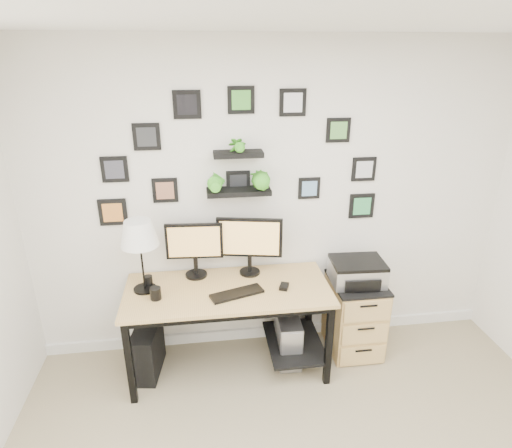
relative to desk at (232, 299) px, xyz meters
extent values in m
plane|color=white|center=(0.39, -1.67, 1.97)|extent=(4.00, 4.00, 0.00)
plane|color=white|center=(0.39, 0.33, 0.67)|extent=(4.00, 0.00, 4.00)
cube|color=white|center=(0.39, 0.32, -0.58)|extent=(4.00, 0.03, 0.10)
cube|color=tan|center=(-0.04, -0.04, 0.11)|extent=(1.60, 0.70, 0.03)
cube|color=black|center=(-0.04, -0.04, 0.07)|extent=(1.54, 0.64, 0.05)
cube|color=black|center=(-0.04, 0.29, -0.17)|extent=(1.44, 0.02, 0.41)
cube|color=black|center=(0.51, -0.04, -0.45)|extent=(0.45, 0.63, 0.03)
cube|color=black|center=(-0.79, -0.34, -0.27)|extent=(0.05, 0.05, 0.72)
cube|color=black|center=(-0.79, 0.26, -0.27)|extent=(0.05, 0.05, 0.72)
cube|color=black|center=(0.71, -0.34, -0.27)|extent=(0.05, 0.05, 0.72)
cube|color=black|center=(0.71, 0.26, -0.27)|extent=(0.05, 0.05, 0.72)
cylinder|color=black|center=(-0.28, 0.20, 0.13)|extent=(0.19, 0.19, 0.02)
cylinder|color=black|center=(-0.28, 0.20, 0.21)|extent=(0.04, 0.04, 0.16)
cube|color=black|center=(-0.28, 0.20, 0.44)|extent=(0.46, 0.06, 0.30)
cube|color=tan|center=(-0.28, 0.18, 0.44)|extent=(0.41, 0.03, 0.26)
cylinder|color=black|center=(0.17, 0.19, 0.13)|extent=(0.20, 0.20, 0.02)
cylinder|color=black|center=(0.17, 0.19, 0.21)|extent=(0.04, 0.04, 0.15)
cube|color=black|center=(0.16, 0.18, 0.45)|extent=(0.53, 0.13, 0.33)
cube|color=tan|center=(0.16, 0.17, 0.45)|extent=(0.47, 0.10, 0.29)
cube|color=black|center=(0.03, -0.14, 0.13)|extent=(0.43, 0.25, 0.02)
cube|color=black|center=(0.40, -0.09, 0.14)|extent=(0.09, 0.11, 0.03)
cylinder|color=black|center=(-0.67, 0.03, 0.13)|extent=(0.17, 0.17, 0.02)
cylinder|color=black|center=(-0.67, 0.03, 0.40)|extent=(0.02, 0.02, 0.52)
cone|color=white|center=(-0.67, 0.03, 0.60)|extent=(0.28, 0.28, 0.20)
cylinder|color=black|center=(-0.58, -0.11, 0.17)|extent=(0.08, 0.08, 0.09)
cylinder|color=black|center=(-0.65, 0.09, 0.17)|extent=(0.07, 0.07, 0.09)
cube|color=black|center=(-0.70, -0.01, -0.42)|extent=(0.24, 0.44, 0.42)
cube|color=gray|center=(0.47, 0.01, -0.42)|extent=(0.20, 0.42, 0.41)
cube|color=silver|center=(0.46, -0.20, -0.42)|extent=(0.17, 0.02, 0.39)
cube|color=tan|center=(1.06, 0.06, -0.30)|extent=(0.42, 0.50, 0.65)
cube|color=black|center=(1.06, 0.06, 0.03)|extent=(0.43, 0.51, 0.02)
cube|color=tan|center=(1.06, -0.19, -0.52)|extent=(0.39, 0.02, 0.18)
cylinder|color=black|center=(1.06, -0.21, -0.46)|extent=(0.14, 0.02, 0.02)
cube|color=tan|center=(1.06, -0.19, -0.30)|extent=(0.39, 0.02, 0.18)
cylinder|color=black|center=(1.06, -0.21, -0.24)|extent=(0.14, 0.02, 0.02)
cube|color=tan|center=(1.06, -0.19, -0.08)|extent=(0.39, 0.02, 0.18)
cylinder|color=black|center=(1.06, -0.21, -0.02)|extent=(0.14, 0.02, 0.02)
cube|color=silver|center=(1.05, 0.06, 0.13)|extent=(0.45, 0.35, 0.17)
cube|color=black|center=(1.05, 0.06, 0.23)|extent=(0.45, 0.35, 0.03)
cube|color=black|center=(1.04, -0.11, 0.10)|extent=(0.29, 0.04, 0.10)
cube|color=black|center=(0.09, 0.24, 0.82)|extent=(0.50, 0.18, 0.04)
cube|color=black|center=(0.09, 0.23, 1.12)|extent=(0.38, 0.15, 0.04)
imported|color=green|center=(-0.08, 0.24, 0.98)|extent=(0.15, 0.12, 0.27)
imported|color=green|center=(0.26, 0.24, 0.98)|extent=(0.15, 0.15, 0.27)
imported|color=green|center=(0.09, 0.23, 1.27)|extent=(0.13, 0.09, 0.25)
cube|color=black|center=(0.12, 0.32, 1.51)|extent=(0.20, 0.02, 0.20)
cube|color=green|center=(0.12, 0.31, 1.51)|extent=(0.14, 0.00, 0.14)
cube|color=black|center=(-0.90, 0.32, 0.67)|extent=(0.22, 0.02, 0.22)
cube|color=orange|center=(-0.90, 0.31, 0.67)|extent=(0.15, 0.00, 0.15)
cube|color=black|center=(-0.48, 0.32, 0.83)|extent=(0.20, 0.02, 0.20)
cube|color=#955F45|center=(-0.48, 0.31, 0.83)|extent=(0.14, 0.00, 0.14)
cube|color=black|center=(1.13, 0.32, 0.95)|extent=(0.20, 0.02, 0.20)
cube|color=silver|center=(1.13, 0.31, 0.95)|extent=(0.14, 0.00, 0.14)
cube|color=black|center=(-0.84, 0.32, 1.01)|extent=(0.20, 0.02, 0.20)
cube|color=#383943|center=(-0.84, 0.31, 1.01)|extent=(0.14, 0.00, 0.14)
cube|color=black|center=(0.89, 0.32, 1.27)|extent=(0.19, 0.02, 0.19)
cube|color=#549543|center=(0.89, 0.31, 1.27)|extent=(0.13, 0.00, 0.13)
cube|color=black|center=(0.68, 0.32, 0.80)|extent=(0.18, 0.02, 0.18)
cube|color=#6B93BB|center=(0.68, 0.31, 0.80)|extent=(0.12, 0.00, 0.12)
cube|color=black|center=(1.14, 0.32, 0.62)|extent=(0.21, 0.02, 0.21)
cube|color=#389C58|center=(1.14, 0.31, 0.62)|extent=(0.15, 0.00, 0.15)
cube|color=black|center=(-0.58, 0.32, 1.25)|extent=(0.20, 0.02, 0.20)
cube|color=#2A2C2F|center=(-0.58, 0.31, 1.25)|extent=(0.14, 0.00, 0.14)
cube|color=black|center=(-0.27, 0.32, 1.48)|extent=(0.21, 0.02, 0.21)
cube|color=black|center=(-0.27, 0.31, 1.48)|extent=(0.14, 0.00, 0.14)
cube|color=black|center=(0.52, 0.32, 1.48)|extent=(0.20, 0.02, 0.20)
cube|color=silver|center=(0.52, 0.31, 1.48)|extent=(0.14, 0.00, 0.14)
cube|color=black|center=(0.09, 0.32, 0.87)|extent=(0.19, 0.02, 0.19)
cube|color=black|center=(0.09, 0.31, 0.87)|extent=(0.13, 0.00, 0.13)
camera|label=1|loc=(-0.21, -2.94, 1.85)|focal=30.00mm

